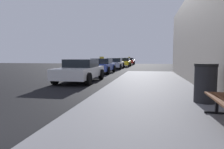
% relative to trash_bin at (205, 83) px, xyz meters
% --- Properties ---
extents(trash_bin, '(0.62, 0.62, 1.07)m').
position_rel_trash_bin_xyz_m(trash_bin, '(0.00, 0.00, 0.00)').
color(trash_bin, black).
rests_on(trash_bin, sidewalk).
extents(car_white, '(2.00, 4.27, 1.27)m').
position_rel_trash_bin_xyz_m(car_white, '(-5.36, 5.07, -0.04)').
color(car_white, white).
rests_on(car_white, ground_plane).
extents(car_blue, '(2.02, 4.22, 1.43)m').
position_rel_trash_bin_xyz_m(car_blue, '(-5.64, 11.33, -0.04)').
color(car_blue, '#233899').
rests_on(car_blue, ground_plane).
extents(car_silver, '(2.03, 4.27, 1.27)m').
position_rel_trash_bin_xyz_m(car_silver, '(-5.60, 17.85, -0.04)').
color(car_silver, '#B7B7BF').
rests_on(car_silver, ground_plane).
extents(car_yellow, '(1.99, 4.16, 1.27)m').
position_rel_trash_bin_xyz_m(car_yellow, '(-5.21, 23.92, -0.04)').
color(car_yellow, yellow).
rests_on(car_yellow, ground_plane).
extents(car_red, '(2.03, 4.29, 1.43)m').
position_rel_trash_bin_xyz_m(car_red, '(-5.20, 31.37, -0.04)').
color(car_red, red).
rests_on(car_red, ground_plane).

